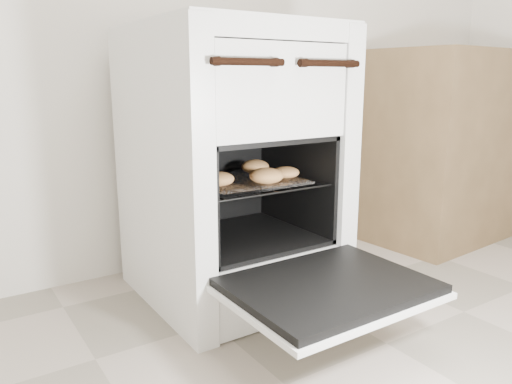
% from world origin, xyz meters
% --- Properties ---
extents(stove, '(0.54, 0.60, 0.83)m').
position_xyz_m(stove, '(-0.17, 1.20, 0.41)').
color(stove, silver).
rests_on(stove, ground).
extents(oven_door, '(0.49, 0.38, 0.03)m').
position_xyz_m(oven_door, '(-0.17, 0.74, 0.18)').
color(oven_door, black).
rests_on(oven_door, stove).
extents(oven_rack, '(0.39, 0.38, 0.01)m').
position_xyz_m(oven_rack, '(-0.17, 1.14, 0.38)').
color(oven_rack, black).
rests_on(oven_rack, stove).
extents(foil_sheet, '(0.31, 0.27, 0.01)m').
position_xyz_m(foil_sheet, '(-0.17, 1.12, 0.39)').
color(foil_sheet, silver).
rests_on(foil_sheet, oven_rack).
extents(baked_rolls, '(0.33, 0.27, 0.04)m').
position_xyz_m(baked_rolls, '(-0.15, 1.10, 0.41)').
color(baked_rolls, tan).
rests_on(baked_rolls, foil_sheet).
extents(counter, '(0.83, 0.59, 0.80)m').
position_xyz_m(counter, '(0.96, 1.27, 0.40)').
color(counter, brown).
rests_on(counter, ground).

